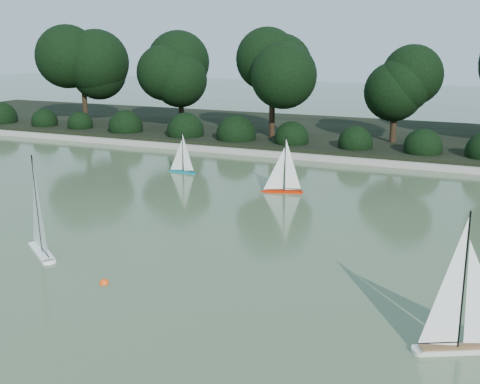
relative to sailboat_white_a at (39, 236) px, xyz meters
The scene contains 10 objects.
ground 3.11m from the sailboat_white_a, 11.23° to the left, with size 80.00×80.00×0.00m, color #33472B.
pond_coping 10.08m from the sailboat_white_a, 72.43° to the left, with size 40.00×0.35×0.18m, color gray.
far_bank 13.94m from the sailboat_white_a, 77.40° to the left, with size 40.00×8.00×0.30m, color black.
tree_line 12.99m from the sailboat_white_a, 70.46° to the left, with size 26.31×3.93×4.39m.
shrub_hedge 10.94m from the sailboat_white_a, 73.86° to the left, with size 29.10×1.10×1.10m.
sailboat_white_a is the anchor object (origin of this frame).
sailboat_white_b 7.11m from the sailboat_white_a, ahead, with size 1.29×0.78×1.86m.
sailboat_orange 6.06m from the sailboat_white_a, 66.09° to the left, with size 1.06×0.46×1.46m.
sailboat_teal 6.55m from the sailboat_white_a, 96.89° to the left, with size 0.89×0.17×1.21m.
race_buoy 2.01m from the sailboat_white_a, 21.10° to the right, with size 0.15×0.15×0.15m, color #FF4B0D.
Camera 1 is at (4.07, -8.31, 3.66)m, focal length 45.00 mm.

